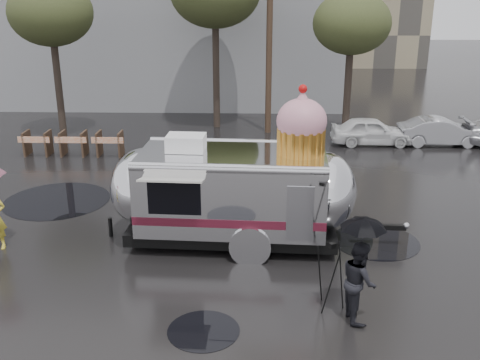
{
  "coord_description": "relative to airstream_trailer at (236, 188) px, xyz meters",
  "views": [
    {
      "loc": [
        1.93,
        -12.02,
        6.76
      ],
      "look_at": [
        1.52,
        2.07,
        1.78
      ],
      "focal_mm": 42.0,
      "sensor_mm": 36.0,
      "label": 1
    }
  ],
  "objects": [
    {
      "name": "puddles",
      "position": [
        -2.51,
        1.22,
        -1.55
      ],
      "size": [
        12.74,
        9.59,
        0.01
      ],
      "color": "black",
      "rests_on": "ground"
    },
    {
      "name": "ground",
      "position": [
        -1.42,
        -2.06,
        -1.56
      ],
      "size": [
        120.0,
        120.0,
        0.0
      ],
      "primitive_type": "plane",
      "color": "black",
      "rests_on": "ground"
    },
    {
      "name": "tree_right",
      "position": [
        4.58,
        10.94,
        3.5
      ],
      "size": [
        3.36,
        3.36,
        6.42
      ],
      "color": "#382D26",
      "rests_on": "ground"
    },
    {
      "name": "barricade_row",
      "position": [
        -6.97,
        7.91,
        -1.04
      ],
      "size": [
        4.3,
        0.8,
        1.0
      ],
      "color": "#473323",
      "rests_on": "ground"
    },
    {
      "name": "umbrella_black",
      "position": [
        2.68,
        -3.71,
        0.38
      ],
      "size": [
        1.16,
        1.16,
        2.34
      ],
      "color": "black",
      "rests_on": "ground"
    },
    {
      "name": "tree_left",
      "position": [
        -8.42,
        10.94,
        3.93
      ],
      "size": [
        3.64,
        3.64,
        6.95
      ],
      "color": "#382D26",
      "rests_on": "ground"
    },
    {
      "name": "utility_pole",
      "position": [
        1.08,
        11.94,
        3.06
      ],
      "size": [
        1.6,
        0.28,
        9.0
      ],
      "color": "#473323",
      "rests_on": "ground"
    },
    {
      "name": "tripod",
      "position": [
        2.15,
        -3.31,
        -0.62
      ],
      "size": [
        0.64,
        0.59,
        1.56
      ],
      "rotation": [
        0.0,
        0.0,
        0.43
      ],
      "color": "black",
      "rests_on": "ground"
    },
    {
      "name": "airstream_trailer",
      "position": [
        0.0,
        0.0,
        0.0
      ],
      "size": [
        8.25,
        3.24,
        4.44
      ],
      "rotation": [
        0.0,
        0.0,
        -0.05
      ],
      "color": "silver",
      "rests_on": "ground"
    },
    {
      "name": "person_right",
      "position": [
        2.68,
        -3.71,
        -0.67
      ],
      "size": [
        0.58,
        0.91,
        1.78
      ],
      "primitive_type": "imported",
      "rotation": [
        0.0,
        0.0,
        1.7
      ],
      "color": "black",
      "rests_on": "ground"
    }
  ]
}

